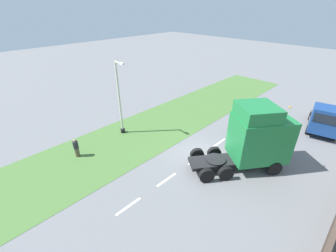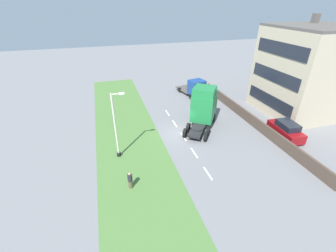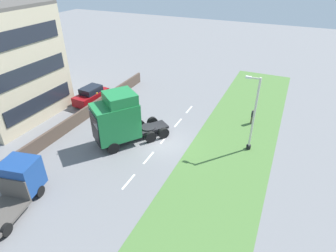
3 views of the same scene
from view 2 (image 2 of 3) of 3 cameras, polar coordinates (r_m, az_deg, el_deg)
name	(u,v)px [view 2 (image 2 of 3)]	position (r m, az deg, el deg)	size (l,w,h in m)	color
ground_plane	(181,134)	(25.96, 3.42, -1.95)	(120.00, 120.00, 0.00)	slate
grass_verge	(129,142)	(24.83, -9.77, -3.95)	(7.00, 44.00, 0.01)	#4C7538
lane_markings	(183,137)	(25.41, 3.94, -2.73)	(0.16, 14.60, 0.00)	white
boundary_wall	(250,119)	(29.63, 20.10, 1.80)	(0.25, 24.00, 1.28)	#4C3D33
building_block	(309,71)	(34.81, 32.25, 11.67)	(10.60, 9.44, 12.02)	#C1B293
lorry_cab	(204,106)	(27.27, 9.07, 5.08)	(5.88, 6.66, 4.97)	black
flatbed_truck	(195,88)	(35.79, 6.86, 9.58)	(3.30, 5.87, 2.81)	navy
parked_car	(286,130)	(27.94, 27.75, -0.93)	(2.20, 4.35, 1.94)	maroon
lamp_post	(116,130)	(21.32, -12.97, -1.03)	(1.31, 0.39, 6.57)	black
pedestrian	(130,181)	(18.87, -9.57, -13.51)	(0.39, 0.39, 1.56)	brown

